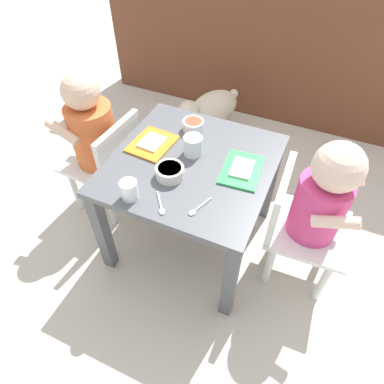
# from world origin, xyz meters

# --- Properties ---
(ground_plane) EXTENTS (7.00, 7.00, 0.00)m
(ground_plane) POSITION_xyz_m (0.00, 0.00, 0.00)
(ground_plane) COLOR beige
(kitchen_cabinet_back) EXTENTS (2.01, 0.35, 0.93)m
(kitchen_cabinet_back) POSITION_xyz_m (0.00, 1.20, 0.47)
(kitchen_cabinet_back) COLOR brown
(kitchen_cabinet_back) RESTS_ON ground
(dining_table) EXTENTS (0.57, 0.58, 0.45)m
(dining_table) POSITION_xyz_m (0.00, 0.00, 0.37)
(dining_table) COLOR #515459
(dining_table) RESTS_ON ground
(seated_child_left) EXTENTS (0.30, 0.30, 0.67)m
(seated_child_left) POSITION_xyz_m (-0.45, 0.03, 0.41)
(seated_child_left) COLOR white
(seated_child_left) RESTS_ON ground
(seated_child_right) EXTENTS (0.29, 0.29, 0.66)m
(seated_child_right) POSITION_xyz_m (0.45, 0.03, 0.41)
(seated_child_right) COLOR white
(seated_child_right) RESTS_ON ground
(dog) EXTENTS (0.30, 0.38, 0.29)m
(dog) POSITION_xyz_m (-0.20, 0.72, 0.19)
(dog) COLOR beige
(dog) RESTS_ON ground
(food_tray_left) EXTENTS (0.16, 0.18, 0.02)m
(food_tray_left) POSITION_xyz_m (-0.18, 0.03, 0.45)
(food_tray_left) COLOR orange
(food_tray_left) RESTS_ON dining_table
(food_tray_right) EXTENTS (0.14, 0.19, 0.02)m
(food_tray_right) POSITION_xyz_m (0.18, 0.03, 0.45)
(food_tray_right) COLOR green
(food_tray_right) RESTS_ON dining_table
(water_cup_left) EXTENTS (0.07, 0.07, 0.07)m
(water_cup_left) POSITION_xyz_m (-0.02, 0.04, 0.48)
(water_cup_left) COLOR white
(water_cup_left) RESTS_ON dining_table
(water_cup_right) EXTENTS (0.06, 0.06, 0.07)m
(water_cup_right) POSITION_xyz_m (-0.11, -0.24, 0.48)
(water_cup_right) COLOR white
(water_cup_right) RESTS_ON dining_table
(veggie_bowl_far) EXTENTS (0.08, 0.08, 0.04)m
(veggie_bowl_far) POSITION_xyz_m (-0.07, 0.18, 0.47)
(veggie_bowl_far) COLOR white
(veggie_bowl_far) RESTS_ON dining_table
(cereal_bowl_left_side) EXTENTS (0.10, 0.10, 0.04)m
(cereal_bowl_left_side) POSITION_xyz_m (-0.04, -0.10, 0.47)
(cereal_bowl_left_side) COLOR silver
(cereal_bowl_left_side) RESTS_ON dining_table
(spoon_by_left_tray) EXTENTS (0.05, 0.10, 0.01)m
(spoon_by_left_tray) POSITION_xyz_m (0.11, -0.19, 0.45)
(spoon_by_left_tray) COLOR silver
(spoon_by_left_tray) RESTS_ON dining_table
(spoon_by_right_tray) EXTENTS (0.07, 0.09, 0.01)m
(spoon_by_right_tray) POSITION_xyz_m (-0.01, -0.23, 0.45)
(spoon_by_right_tray) COLOR silver
(spoon_by_right_tray) RESTS_ON dining_table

